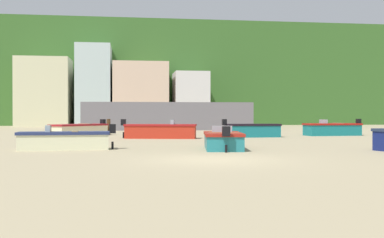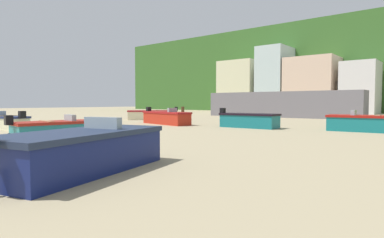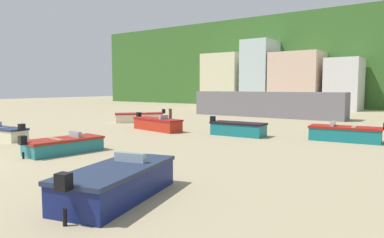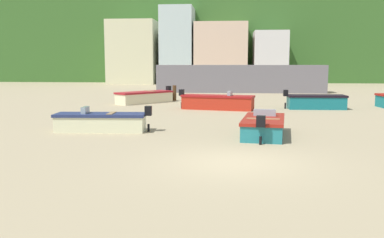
% 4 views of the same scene
% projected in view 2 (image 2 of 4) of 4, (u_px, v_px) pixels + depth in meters
% --- Properties ---
extents(headland_hill, '(90.00, 32.00, 15.03)m').
position_uv_depth(headland_hill, '(352.00, 72.00, 62.66)').
color(headland_hill, '#346026').
rests_on(headland_hill, ground).
extents(harbor_pier, '(16.48, 2.40, 2.70)m').
position_uv_depth(harbor_pier, '(280.00, 105.00, 34.37)').
color(harbor_pier, slate).
rests_on(harbor_pier, ground).
extents(townhouse_far_left, '(6.58, 5.54, 8.76)m').
position_uv_depth(townhouse_far_left, '(240.00, 86.00, 56.41)').
color(townhouse_far_left, beige).
rests_on(townhouse_far_left, ground).
extents(townhouse_left, '(4.42, 5.99, 10.54)m').
position_uv_depth(townhouse_left, '(275.00, 80.00, 52.61)').
color(townhouse_left, '#B0C3C4').
rests_on(townhouse_left, ground).
extents(townhouse_centre_left, '(7.15, 6.36, 8.34)m').
position_uv_depth(townhouse_centre_left, '(312.00, 85.00, 49.04)').
color(townhouse_centre_left, beige).
rests_on(townhouse_centre_left, ground).
extents(townhouse_centre, '(4.46, 5.49, 7.16)m').
position_uv_depth(townhouse_centre, '(360.00, 88.00, 44.54)').
color(townhouse_centre, silver).
rests_on(townhouse_centre, ground).
extents(boat_red_0, '(4.85, 2.19, 1.22)m').
position_uv_depth(boat_red_0, '(166.00, 118.00, 23.19)').
color(boat_red_0, '#B12817').
rests_on(boat_red_0, ground).
extents(boat_teal_1, '(3.91, 1.49, 1.21)m').
position_uv_depth(boat_teal_1, '(249.00, 120.00, 20.02)').
color(boat_teal_1, '#156A72').
rests_on(boat_teal_1, ground).
extents(boat_cream_2, '(3.94, 4.18, 1.17)m').
position_uv_depth(boat_cream_2, '(151.00, 115.00, 29.52)').
color(boat_cream_2, beige).
rests_on(boat_cream_2, ground).
extents(boat_cream_3, '(4.14, 1.41, 1.09)m').
position_uv_depth(boat_cream_3, '(5.00, 122.00, 19.16)').
color(boat_cream_3, beige).
rests_on(boat_cream_3, ground).
extents(boat_teal_4, '(4.31, 1.88, 1.20)m').
position_uv_depth(boat_teal_4, '(368.00, 123.00, 17.25)').
color(boat_teal_4, '#156E72').
rests_on(boat_teal_4, ground).
extents(boat_teal_6, '(2.06, 3.98, 1.05)m').
position_uv_depth(boat_teal_6, '(57.00, 129.00, 14.53)').
color(boat_teal_6, '#20737B').
rests_on(boat_teal_6, ground).
extents(boat_navy_7, '(2.70, 4.51, 1.25)m').
position_uv_depth(boat_navy_7, '(82.00, 151.00, 7.27)').
color(boat_navy_7, navy).
rests_on(boat_navy_7, ground).
extents(mooring_post_near_water, '(0.29, 0.29, 1.19)m').
position_uv_depth(mooring_post_near_water, '(183.00, 113.00, 30.05)').
color(mooring_post_near_water, '#4F351D').
rests_on(mooring_post_near_water, ground).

